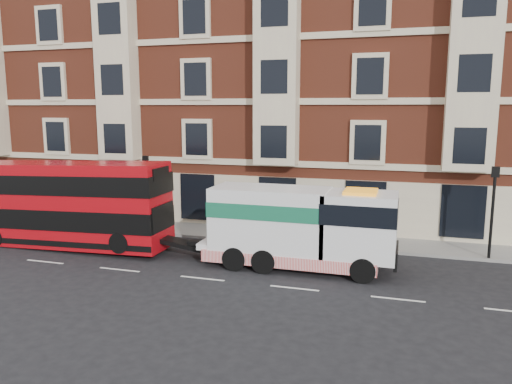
% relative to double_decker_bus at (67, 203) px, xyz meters
% --- Properties ---
extents(ground, '(120.00, 120.00, 0.00)m').
position_rel_double_decker_bus_xyz_m(ground, '(8.54, -2.54, -2.33)').
color(ground, black).
rests_on(ground, ground).
extents(sidewalk, '(90.00, 3.00, 0.15)m').
position_rel_double_decker_bus_xyz_m(sidewalk, '(8.54, 4.96, -2.26)').
color(sidewalk, slate).
rests_on(sidewalk, ground).
extents(victorian_terrace, '(45.00, 12.00, 20.40)m').
position_rel_double_decker_bus_xyz_m(victorian_terrace, '(9.04, 12.46, 7.73)').
color(victorian_terrace, brown).
rests_on(victorian_terrace, ground).
extents(lamp_post_west, '(0.35, 0.15, 4.35)m').
position_rel_double_decker_bus_xyz_m(lamp_post_west, '(2.54, 3.66, 0.34)').
color(lamp_post_west, black).
rests_on(lamp_post_west, sidewalk).
extents(lamp_post_east, '(0.35, 0.15, 4.35)m').
position_rel_double_decker_bus_xyz_m(lamp_post_east, '(20.54, 3.66, 0.34)').
color(lamp_post_east, black).
rests_on(lamp_post_east, sidewalk).
extents(double_decker_bus, '(10.87, 2.50, 4.40)m').
position_rel_double_decker_bus_xyz_m(double_decker_bus, '(0.00, 0.00, 0.00)').
color(double_decker_bus, '#AA0911').
rests_on(double_decker_bus, ground).
extents(tow_truck, '(8.71, 2.57, 3.63)m').
position_rel_double_decker_bus_xyz_m(tow_truck, '(12.06, -0.00, -0.41)').
color(tow_truck, silver).
rests_on(tow_truck, ground).
extents(pedestrian, '(0.78, 0.62, 1.88)m').
position_rel_double_decker_bus_xyz_m(pedestrian, '(1.46, 5.06, -1.24)').
color(pedestrian, black).
rests_on(pedestrian, sidewalk).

